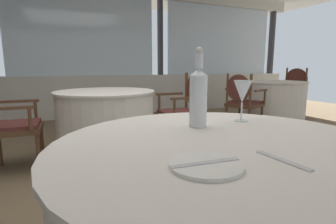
{
  "coord_description": "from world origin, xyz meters",
  "views": [
    {
      "loc": [
        -0.55,
        -2.0,
        1.02
      ],
      "look_at": [
        -0.11,
        -0.98,
        0.83
      ],
      "focal_mm": 27.66,
      "sensor_mm": 36.0,
      "label": 1
    }
  ],
  "objects": [
    {
      "name": "dining_chair_0_1",
      "position": [
        -1.04,
        0.87,
        0.53
      ],
      "size": [
        0.48,
        0.54,
        0.92
      ],
      "rotation": [
        0.0,
        0.0,
        12.54
      ],
      "color": "brown",
      "rests_on": "ground_plane"
    },
    {
      "name": "side_plate",
      "position": [
        -0.21,
        -1.45,
        0.77
      ],
      "size": [
        0.19,
        0.19,
        0.01
      ],
      "primitive_type": "cylinder",
      "color": "white",
      "rests_on": "foreground_table"
    },
    {
      "name": "dining_chair_1_1",
      "position": [
        2.09,
        1.24,
        0.54
      ],
      "size": [
        0.59,
        0.63,
        0.92
      ],
      "rotation": [
        0.0,
        0.0,
        6.65
      ],
      "color": "brown",
      "rests_on": "ground_plane"
    },
    {
      "name": "dining_chair_0_0",
      "position": [
        0.88,
        0.83,
        0.55
      ],
      "size": [
        0.48,
        0.54,
        0.95
      ],
      "rotation": [
        0.0,
        0.0,
        9.4
      ],
      "color": "brown",
      "rests_on": "ground_plane"
    },
    {
      "name": "ground_plane",
      "position": [
        0.0,
        0.0,
        0.0
      ],
      "size": [
        13.27,
        13.27,
        0.0
      ],
      "primitive_type": "plane",
      "color": "#756047"
    },
    {
      "name": "dining_chair_1_0",
      "position": [
        4.02,
        1.98,
        0.59
      ],
      "size": [
        0.59,
        0.63,
        1.0
      ],
      "rotation": [
        0.0,
        0.0,
        3.51
      ],
      "color": "brown",
      "rests_on": "ground_plane"
    },
    {
      "name": "window_wall_far",
      "position": [
        -0.0,
        3.49,
        1.08
      ],
      "size": [
        10.21,
        0.14,
        2.71
      ],
      "color": "beige",
      "rests_on": "ground_plane"
    },
    {
      "name": "water_bottle",
      "position": [
        -0.0,
        -1.04,
        0.9
      ],
      "size": [
        0.07,
        0.07,
        0.34
      ],
      "color": "white",
      "rests_on": "foreground_table"
    },
    {
      "name": "background_table_0",
      "position": [
        -0.08,
        0.85,
        0.38
      ],
      "size": [
        1.07,
        1.07,
        0.76
      ],
      "color": "white",
      "rests_on": "ground_plane"
    },
    {
      "name": "butter_knife",
      "position": [
        -0.21,
        -1.45,
        0.77
      ],
      "size": [
        0.19,
        0.03,
        0.0
      ],
      "primitive_type": "cube",
      "rotation": [
        0.0,
        0.0,
        -0.07
      ],
      "color": "silver",
      "rests_on": "foreground_table"
    },
    {
      "name": "background_table_1",
      "position": [
        3.05,
        1.61,
        0.38
      ],
      "size": [
        1.21,
        1.21,
        0.76
      ],
      "color": "white",
      "rests_on": "ground_plane"
    },
    {
      "name": "wine_glass",
      "position": [
        0.24,
        -1.03,
        0.9
      ],
      "size": [
        0.09,
        0.09,
        0.19
      ],
      "color": "white",
      "rests_on": "foreground_table"
    },
    {
      "name": "dinner_fork",
      "position": [
        0.01,
        -1.5,
        0.77
      ],
      "size": [
        0.03,
        0.17,
        0.0
      ],
      "primitive_type": "cube",
      "rotation": [
        0.0,
        0.0,
        1.65
      ],
      "color": "silver",
      "rests_on": "foreground_table"
    }
  ]
}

